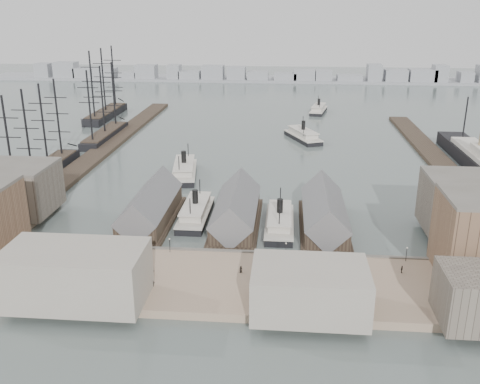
# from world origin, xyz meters

# --- Properties ---
(ground) EXTENTS (900.00, 900.00, 0.00)m
(ground) POSITION_xyz_m (0.00, 0.00, 0.00)
(ground) COLOR #4B5754
(ground) RESTS_ON ground
(quay) EXTENTS (180.00, 30.00, 2.00)m
(quay) POSITION_xyz_m (0.00, -20.00, 1.00)
(quay) COLOR gray
(quay) RESTS_ON ground
(seawall) EXTENTS (180.00, 1.20, 2.30)m
(seawall) POSITION_xyz_m (0.00, -5.20, 1.15)
(seawall) COLOR #59544C
(seawall) RESTS_ON ground
(west_wharf) EXTENTS (10.00, 220.00, 1.60)m
(west_wharf) POSITION_xyz_m (-68.00, 100.00, 0.80)
(west_wharf) COLOR #2D231C
(west_wharf) RESTS_ON ground
(east_wharf) EXTENTS (10.00, 180.00, 1.60)m
(east_wharf) POSITION_xyz_m (78.00, 90.00, 0.80)
(east_wharf) COLOR #2D231C
(east_wharf) RESTS_ON ground
(ferry_shed_west) EXTENTS (14.00, 42.00, 12.60)m
(ferry_shed_west) POSITION_xyz_m (-26.00, 16.88, 4.64)
(ferry_shed_west) COLOR #2D231C
(ferry_shed_west) RESTS_ON ground
(ferry_shed_center) EXTENTS (14.00, 42.00, 12.60)m
(ferry_shed_center) POSITION_xyz_m (0.00, 16.88, 4.64)
(ferry_shed_center) COLOR #2D231C
(ferry_shed_center) RESTS_ON ground
(ferry_shed_east) EXTENTS (14.00, 42.00, 12.60)m
(ferry_shed_east) POSITION_xyz_m (26.00, 16.88, 4.64)
(ferry_shed_east) COLOR #2D231C
(ferry_shed_east) RESTS_ON ground
(warehouse_west_back) EXTENTS (26.00, 20.00, 14.00)m
(warehouse_west_back) POSITION_xyz_m (-70.00, 18.00, 9.00)
(warehouse_west_back) COLOR #60564C
(warehouse_west_back) RESTS_ON west_land
(warehouse_east_back) EXTENTS (28.00, 20.00, 15.00)m
(warehouse_east_back) POSITION_xyz_m (68.00, 15.00, 9.50)
(warehouse_east_back) COLOR #60564C
(warehouse_east_back) RESTS_ON east_land
(street_bldg_center) EXTENTS (24.00, 16.00, 10.00)m
(street_bldg_center) POSITION_xyz_m (20.00, -32.00, 7.00)
(street_bldg_center) COLOR gray
(street_bldg_center) RESTS_ON quay
(street_bldg_west) EXTENTS (30.00, 16.00, 12.00)m
(street_bldg_west) POSITION_xyz_m (-30.00, -32.00, 8.00)
(street_bldg_west) COLOR gray
(street_bldg_west) RESTS_ON quay
(lamp_post_far_w) EXTENTS (0.44, 0.44, 3.92)m
(lamp_post_far_w) POSITION_xyz_m (-45.00, -7.00, 4.71)
(lamp_post_far_w) COLOR black
(lamp_post_far_w) RESTS_ON quay
(lamp_post_near_w) EXTENTS (0.44, 0.44, 3.92)m
(lamp_post_near_w) POSITION_xyz_m (-15.00, -7.00, 4.71)
(lamp_post_near_w) COLOR black
(lamp_post_near_w) RESTS_ON quay
(lamp_post_near_e) EXTENTS (0.44, 0.44, 3.92)m
(lamp_post_near_e) POSITION_xyz_m (15.00, -7.00, 4.71)
(lamp_post_near_e) COLOR black
(lamp_post_near_e) RESTS_ON quay
(lamp_post_far_e) EXTENTS (0.44, 0.44, 3.92)m
(lamp_post_far_e) POSITION_xyz_m (45.00, -7.00, 4.71)
(lamp_post_far_e) COLOR black
(lamp_post_far_e) RESTS_ON quay
(far_shore) EXTENTS (500.00, 40.00, 15.72)m
(far_shore) POSITION_xyz_m (-2.07, 334.14, 3.91)
(far_shore) COLOR gray
(far_shore) RESTS_ON ground
(ferry_docked_west) EXTENTS (8.27, 27.57, 9.85)m
(ferry_docked_west) POSITION_xyz_m (-13.00, 21.19, 2.31)
(ferry_docked_west) COLOR black
(ferry_docked_west) RESTS_ON ground
(ferry_docked_east) EXTENTS (8.19, 27.28, 9.74)m
(ferry_docked_east) POSITION_xyz_m (13.00, 15.84, 2.28)
(ferry_docked_east) COLOR black
(ferry_docked_east) RESTS_ON ground
(ferry_open_near) EXTENTS (12.80, 30.33, 10.50)m
(ferry_open_near) POSITION_xyz_m (-24.59, 63.64, 2.46)
(ferry_open_near) COLOR black
(ferry_open_near) RESTS_ON ground
(ferry_open_mid) EXTENTS (18.95, 29.23, 10.07)m
(ferry_open_mid) POSITION_xyz_m (22.37, 125.81, 2.36)
(ferry_open_mid) COLOR black
(ferry_open_mid) RESTS_ON ground
(ferry_open_far) EXTENTS (12.40, 26.49, 9.10)m
(ferry_open_far) POSITION_xyz_m (33.38, 196.15, 2.13)
(ferry_open_far) COLOR black
(ferry_open_far) RESTS_ON ground
(sailing_ship_near) EXTENTS (8.46, 58.25, 34.76)m
(sailing_ship_near) POSITION_xyz_m (-78.99, 57.14, 2.55)
(sailing_ship_near) COLOR black
(sailing_ship_near) RESTS_ON ground
(sailing_ship_mid) EXTENTS (8.59, 49.61, 35.30)m
(sailing_ship_mid) POSITION_xyz_m (-74.46, 119.36, 2.53)
(sailing_ship_mid) COLOR black
(sailing_ship_mid) RESTS_ON ground
(sailing_ship_far) EXTENTS (9.60, 53.35, 39.48)m
(sailing_ship_far) POSITION_xyz_m (-91.03, 170.41, 2.85)
(sailing_ship_far) COLOR black
(sailing_ship_far) RESTS_ON ground
(tram) EXTENTS (4.03, 10.67, 3.70)m
(tram) POSITION_xyz_m (28.06, -15.99, 3.90)
(tram) COLOR black
(tram) RESTS_ON quay
(horse_cart_left) EXTENTS (4.23, 4.20, 1.53)m
(horse_cart_left) POSITION_xyz_m (-31.45, -18.20, 2.79)
(horse_cart_left) COLOR black
(horse_cart_left) RESTS_ON quay
(horse_cart_center) EXTENTS (4.85, 1.61, 1.53)m
(horse_cart_center) POSITION_xyz_m (-17.73, -19.83, 2.79)
(horse_cart_center) COLOR black
(horse_cart_center) RESTS_ON quay
(horse_cart_right) EXTENTS (4.83, 2.33, 1.71)m
(horse_cart_right) POSITION_xyz_m (14.54, -17.99, 2.85)
(horse_cart_right) COLOR black
(horse_cart_right) RESTS_ON quay
(pedestrian_0) EXTENTS (0.76, 0.81, 1.78)m
(pedestrian_0) POSITION_xyz_m (-48.40, -13.48, 2.89)
(pedestrian_0) COLOR black
(pedestrian_0) RESTS_ON quay
(pedestrian_1) EXTENTS (1.02, 1.07, 1.75)m
(pedestrian_1) POSITION_xyz_m (-39.31, -17.47, 2.87)
(pedestrian_1) COLOR black
(pedestrian_1) RESTS_ON quay
(pedestrian_2) EXTENTS (1.23, 1.23, 1.71)m
(pedestrian_2) POSITION_xyz_m (-22.89, -11.19, 2.85)
(pedestrian_2) COLOR black
(pedestrian_2) RESTS_ON quay
(pedestrian_3) EXTENTS (0.99, 0.64, 1.57)m
(pedestrian_3) POSITION_xyz_m (-15.04, -25.03, 2.78)
(pedestrian_3) COLOR black
(pedestrian_3) RESTS_ON quay
(pedestrian_4) EXTENTS (0.98, 0.85, 1.69)m
(pedestrian_4) POSITION_xyz_m (4.32, -16.52, 2.85)
(pedestrian_4) COLOR black
(pedestrian_4) RESTS_ON quay
(pedestrian_5) EXTENTS (0.70, 0.62, 1.59)m
(pedestrian_5) POSITION_xyz_m (7.19, -19.26, 2.79)
(pedestrian_5) COLOR black
(pedestrian_5) RESTS_ON quay
(pedestrian_6) EXTENTS (1.05, 1.02, 1.71)m
(pedestrian_6) POSITION_xyz_m (17.22, -14.66, 2.86)
(pedestrian_6) COLOR black
(pedestrian_6) RESTS_ON quay
(pedestrian_7) EXTENTS (1.35, 1.17, 1.81)m
(pedestrian_7) POSITION_xyz_m (30.98, -26.22, 2.90)
(pedestrian_7) COLOR black
(pedestrian_7) RESTS_ON quay
(pedestrian_8) EXTENTS (0.85, 1.16, 1.83)m
(pedestrian_8) POSITION_xyz_m (42.77, -13.27, 2.91)
(pedestrian_8) COLOR black
(pedestrian_8) RESTS_ON quay
(pedestrian_9) EXTENTS (0.65, 0.93, 1.79)m
(pedestrian_9) POSITION_xyz_m (55.85, -18.85, 2.89)
(pedestrian_9) COLOR black
(pedestrian_9) RESTS_ON quay
(pedestrian_10) EXTENTS (0.74, 0.97, 1.76)m
(pedestrian_10) POSITION_xyz_m (-38.00, -14.38, 2.88)
(pedestrian_10) COLOR black
(pedestrian_10) RESTS_ON quay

